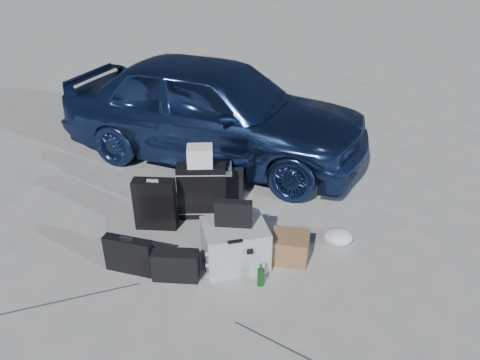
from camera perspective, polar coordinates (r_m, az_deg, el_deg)
name	(u,v)px	position (r m, az deg, el deg)	size (l,w,h in m)	color
ground	(210,267)	(4.77, -3.70, -10.55)	(60.00, 60.00, 0.00)	#A1A19D
car	(214,109)	(6.61, -3.24, 8.63)	(1.73, 4.31, 1.47)	navy
pelican_case	(235,244)	(4.69, -0.63, -7.85)	(0.61, 0.50, 0.45)	#B0B3B5
laptop_bag	(233,214)	(4.49, -0.82, -4.12)	(0.36, 0.09, 0.27)	black
briefcase	(129,255)	(4.72, -13.37, -8.92)	(0.49, 0.11, 0.38)	black
suitcase_left	(155,204)	(5.25, -10.31, -2.90)	(0.46, 0.17, 0.60)	black
suitcase_right	(202,191)	(5.37, -4.68, -1.33)	(0.55, 0.20, 0.66)	black
white_carton	(200,156)	(5.17, -4.91, 2.93)	(0.28, 0.22, 0.22)	silver
duffel_bag	(216,184)	(5.82, -2.97, -0.52)	(0.68, 0.29, 0.34)	black
flat_box_white	(216,169)	(5.74, -2.97, 1.35)	(0.39, 0.29, 0.07)	silver
flat_box_black	(217,165)	(5.70, -2.79, 1.89)	(0.29, 0.21, 0.06)	black
kraft_bag	(243,226)	(5.02, 0.33, -5.59)	(0.28, 0.17, 0.37)	#B0824C
cardboard_box	(289,247)	(4.81, 6.05, -8.15)	(0.37, 0.33, 0.28)	brown
plastic_bag	(338,237)	(5.13, 11.86, -6.80)	(0.31, 0.27, 0.17)	silver
messenger_bag	(176,265)	(4.58, -7.87, -10.27)	(0.44, 0.17, 0.31)	black
green_bottle	(261,274)	(4.49, 2.55, -11.42)	(0.06, 0.06, 0.26)	#0F3411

